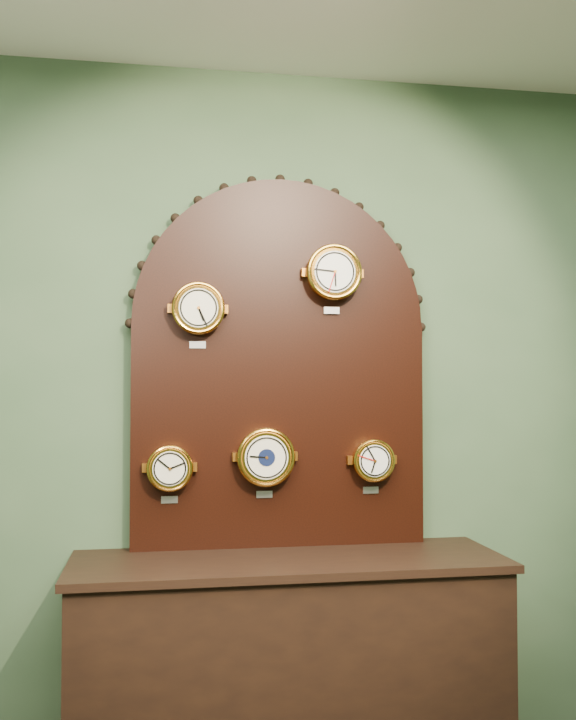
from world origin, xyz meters
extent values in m
plane|color=#3E593C|center=(0.00, 2.50, 1.40)|extent=(4.00, 0.00, 4.00)
cube|color=black|center=(0.00, 2.23, 0.40)|extent=(1.60, 0.50, 0.80)
cube|color=black|center=(0.00, 2.45, 1.28)|extent=(1.20, 0.06, 0.90)
cylinder|color=black|center=(0.00, 2.45, 1.73)|extent=(1.20, 0.06, 1.20)
cylinder|color=gold|center=(-0.34, 2.39, 1.79)|extent=(0.19, 0.08, 0.19)
torus|color=gold|center=(-0.34, 2.36, 1.79)|extent=(0.21, 0.02, 0.21)
cylinder|color=silver|center=(-0.34, 2.35, 1.79)|extent=(0.15, 0.01, 0.15)
cube|color=silver|center=(-0.34, 2.42, 1.64)|extent=(0.07, 0.01, 0.03)
cylinder|color=gold|center=(0.21, 2.39, 1.94)|extent=(0.21, 0.08, 0.21)
torus|color=gold|center=(0.21, 2.36, 1.94)|extent=(0.23, 0.02, 0.23)
cylinder|color=white|center=(0.21, 2.35, 1.94)|extent=(0.17, 0.01, 0.17)
cube|color=silver|center=(0.21, 2.42, 1.79)|extent=(0.07, 0.01, 0.03)
cylinder|color=gold|center=(-0.45, 2.39, 1.16)|extent=(0.17, 0.08, 0.17)
torus|color=gold|center=(-0.45, 2.36, 1.16)|extent=(0.18, 0.02, 0.18)
cylinder|color=silver|center=(-0.45, 2.35, 1.16)|extent=(0.13, 0.01, 0.13)
cube|color=silver|center=(-0.45, 2.42, 1.03)|extent=(0.06, 0.01, 0.03)
cylinder|color=gold|center=(-0.07, 2.39, 1.20)|extent=(0.22, 0.08, 0.22)
torus|color=gold|center=(-0.07, 2.36, 1.20)|extent=(0.23, 0.02, 0.23)
cylinder|color=silver|center=(-0.07, 2.35, 1.20)|extent=(0.17, 0.01, 0.17)
cube|color=silver|center=(-0.07, 2.42, 1.04)|extent=(0.07, 0.01, 0.03)
cylinder|color=#0C1435|center=(-0.07, 2.35, 1.20)|extent=(0.07, 0.00, 0.07)
cylinder|color=gold|center=(0.37, 2.39, 1.18)|extent=(0.16, 0.08, 0.16)
torus|color=gold|center=(0.37, 2.36, 1.18)|extent=(0.17, 0.02, 0.17)
cylinder|color=white|center=(0.37, 2.35, 1.18)|extent=(0.13, 0.01, 0.13)
cube|color=silver|center=(0.37, 2.42, 1.05)|extent=(0.06, 0.01, 0.03)
camera|label=1|loc=(-0.49, -0.65, 1.48)|focal=38.19mm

